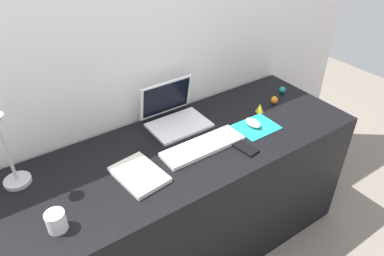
# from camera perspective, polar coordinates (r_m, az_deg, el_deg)

# --- Properties ---
(ground_plane) EXTENTS (6.00, 6.00, 0.00)m
(ground_plane) POSITION_cam_1_polar(r_m,az_deg,el_deg) (2.23, -0.42, -18.03)
(ground_plane) COLOR slate
(back_wall) EXTENTS (2.95, 0.05, 1.63)m
(back_wall) POSITION_cam_1_polar(r_m,az_deg,el_deg) (1.92, -6.54, 4.47)
(back_wall) COLOR silver
(back_wall) RESTS_ON ground_plane
(desk) EXTENTS (1.75, 0.64, 0.74)m
(desk) POSITION_cam_1_polar(r_m,az_deg,el_deg) (1.95, -0.46, -11.40)
(desk) COLOR black
(desk) RESTS_ON ground_plane
(laptop) EXTENTS (0.30, 0.25, 0.21)m
(laptop) POSITION_cam_1_polar(r_m,az_deg,el_deg) (1.84, -3.03, 2.46)
(laptop) COLOR white
(laptop) RESTS_ON desk
(keyboard) EXTENTS (0.41, 0.13, 0.02)m
(keyboard) POSITION_cam_1_polar(r_m,az_deg,el_deg) (1.68, 1.77, -2.97)
(keyboard) COLOR white
(keyboard) RESTS_ON desk
(mousepad) EXTENTS (0.21, 0.17, 0.00)m
(mousepad) POSITION_cam_1_polar(r_m,az_deg,el_deg) (1.85, 10.32, 0.18)
(mousepad) COLOR teal
(mousepad) RESTS_ON desk
(mouse) EXTENTS (0.06, 0.10, 0.03)m
(mouse) POSITION_cam_1_polar(r_m,az_deg,el_deg) (1.84, 9.79, 0.81)
(mouse) COLOR white
(mouse) RESTS_ON mousepad
(cell_phone) EXTENTS (0.08, 0.14, 0.01)m
(cell_phone) POSITION_cam_1_polar(r_m,az_deg,el_deg) (1.69, 8.49, -3.15)
(cell_phone) COLOR black
(cell_phone) RESTS_ON desk
(desk_lamp) EXTENTS (0.11, 0.17, 0.39)m
(desk_lamp) POSITION_cam_1_polar(r_m,az_deg,el_deg) (1.54, -27.54, -3.59)
(desk_lamp) COLOR #B7B7BC
(desk_lamp) RESTS_ON desk
(notebook_pad) EXTENTS (0.20, 0.26, 0.02)m
(notebook_pad) POSITION_cam_1_polar(r_m,az_deg,el_deg) (1.54, -8.50, -7.40)
(notebook_pad) COLOR silver
(notebook_pad) RESTS_ON desk
(coffee_mug) EXTENTS (0.07, 0.07, 0.08)m
(coffee_mug) POSITION_cam_1_polar(r_m,az_deg,el_deg) (1.39, -20.97, -13.81)
(coffee_mug) COLOR white
(coffee_mug) RESTS_ON desk
(toy_figurine_teal) EXTENTS (0.04, 0.04, 0.04)m
(toy_figurine_teal) POSITION_cam_1_polar(r_m,az_deg,el_deg) (2.19, 14.33, 5.95)
(toy_figurine_teal) COLOR teal
(toy_figurine_teal) RESTS_ON desk
(toy_figurine_yellow) EXTENTS (0.04, 0.04, 0.05)m
(toy_figurine_yellow) POSITION_cam_1_polar(r_m,az_deg,el_deg) (1.97, 10.82, 3.19)
(toy_figurine_yellow) COLOR yellow
(toy_figurine_yellow) RESTS_ON desk
(toy_figurine_orange) EXTENTS (0.04, 0.04, 0.04)m
(toy_figurine_orange) POSITION_cam_1_polar(r_m,az_deg,el_deg) (2.07, 13.09, 4.41)
(toy_figurine_orange) COLOR orange
(toy_figurine_orange) RESTS_ON desk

